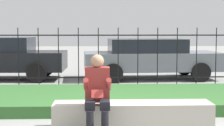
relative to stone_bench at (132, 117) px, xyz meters
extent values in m
cube|color=#B7B2A3|center=(0.00, 0.00, 0.02)|extent=(2.57, 0.54, 0.43)
cube|color=gray|center=(0.00, 0.00, -0.15)|extent=(2.47, 0.49, 0.08)
cylinder|color=black|center=(-0.68, -0.61, 0.07)|extent=(0.11, 0.11, 0.34)
cube|color=black|center=(-0.68, -0.40, 0.30)|extent=(0.15, 0.42, 0.13)
cylinder|color=black|center=(-0.46, -0.61, 0.07)|extent=(0.11, 0.11, 0.34)
cube|color=black|center=(-0.46, -0.40, 0.30)|extent=(0.15, 0.42, 0.13)
cube|color=maroon|center=(-0.57, -0.19, 0.57)|extent=(0.38, 0.24, 0.54)
sphere|color=tan|center=(-0.57, -0.21, 0.93)|extent=(0.21, 0.21, 0.21)
cylinder|color=maroon|center=(-0.74, -0.35, 0.59)|extent=(0.08, 0.29, 0.24)
cylinder|color=maroon|center=(-0.40, -0.35, 0.59)|extent=(0.08, 0.29, 0.24)
cube|color=#B2332D|center=(-0.57, -0.45, 0.46)|extent=(0.18, 0.09, 0.13)
cube|color=#33662D|center=(-0.02, 2.07, -0.08)|extent=(9.93, 2.74, 0.23)
cylinder|color=black|center=(-0.02, 3.96, 0.14)|extent=(7.93, 0.03, 0.03)
cylinder|color=black|center=(-0.02, 3.96, 1.27)|extent=(7.93, 0.03, 0.03)
cylinder|color=black|center=(-2.66, 3.96, 0.64)|extent=(0.02, 0.02, 1.66)
cylinder|color=black|center=(-2.13, 3.96, 0.64)|extent=(0.02, 0.02, 1.66)
cylinder|color=black|center=(-1.61, 3.96, 0.64)|extent=(0.02, 0.02, 1.66)
cylinder|color=black|center=(-1.08, 3.96, 0.64)|extent=(0.02, 0.02, 1.66)
cylinder|color=black|center=(-0.55, 3.96, 0.64)|extent=(0.02, 0.02, 1.66)
cylinder|color=black|center=(-0.02, 3.96, 0.64)|extent=(0.02, 0.02, 1.66)
cylinder|color=black|center=(0.51, 3.96, 0.64)|extent=(0.02, 0.02, 1.66)
cylinder|color=black|center=(1.04, 3.96, 0.64)|extent=(0.02, 0.02, 1.66)
cylinder|color=black|center=(1.56, 3.96, 0.64)|extent=(0.02, 0.02, 1.66)
cylinder|color=black|center=(2.09, 3.96, 0.64)|extent=(0.02, 0.02, 1.66)
cylinder|color=black|center=(2.62, 3.96, 0.64)|extent=(0.02, 0.02, 1.66)
cube|color=black|center=(-3.65, 6.20, 0.41)|extent=(4.07, 1.81, 0.60)
cylinder|color=black|center=(-2.42, 5.33, 0.11)|extent=(0.61, 0.21, 0.61)
cylinder|color=black|center=(-2.38, 7.03, 0.11)|extent=(0.61, 0.21, 0.61)
cube|color=slate|center=(1.20, 6.16, 0.40)|extent=(4.48, 2.07, 0.58)
cube|color=black|center=(1.02, 6.14, 0.90)|extent=(2.50, 1.74, 0.43)
cylinder|color=black|center=(2.60, 5.35, 0.11)|extent=(0.61, 0.23, 0.60)
cylinder|color=black|center=(2.50, 7.12, 0.11)|extent=(0.61, 0.23, 0.60)
cylinder|color=black|center=(-0.11, 5.19, 0.11)|extent=(0.61, 0.23, 0.60)
cylinder|color=black|center=(-0.21, 6.96, 0.11)|extent=(0.61, 0.23, 0.60)
camera|label=1|loc=(-0.56, -5.98, 1.42)|focal=60.00mm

